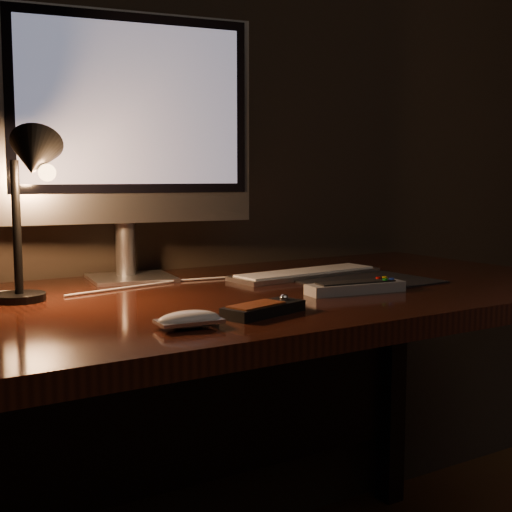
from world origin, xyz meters
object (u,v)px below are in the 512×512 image
tv_remote (355,287)px  desk_lamp (31,182)px  desk (212,349)px  monitor (129,124)px  keyboard (306,273)px  media_remote (264,309)px  mouse (189,322)px

tv_remote → desk_lamp: bearing=165.6°
desk → tv_remote: 0.33m
monitor → tv_remote: 0.60m
keyboard → media_remote: 0.46m
monitor → keyboard: monitor is taller
tv_remote → media_remote: bearing=-154.0°
monitor → desk_lamp: size_ratio=1.78×
desk_lamp → mouse: bearing=-72.0°
media_remote → keyboard: bearing=29.6°
tv_remote → desk_lamp: (-0.56, 0.24, 0.21)m
desk → mouse: 0.41m
keyboard → tv_remote: size_ratio=1.79×
desk_lamp → desk: bearing=-8.0°
mouse → media_remote: bearing=15.1°
keyboard → desk_lamp: size_ratio=1.16×
desk → keyboard: keyboard is taller
monitor → desk_lamp: 0.33m
mouse → monitor: bearing=82.4°
tv_remote → desk: bearing=143.4°
monitor → keyboard: (0.36, -0.16, -0.33)m
keyboard → mouse: mouse is taller
desk → media_remote: 0.33m
desk_lamp → media_remote: bearing=-51.7°
mouse → tv_remote: size_ratio=0.47×
desk → keyboard: bearing=6.2°
tv_remote → desk_lamp: 0.64m
monitor → mouse: bearing=-94.0°
desk → tv_remote: (0.21, -0.21, 0.14)m
monitor → desk: bearing=-54.2°
mouse → media_remote: (0.15, 0.03, 0.00)m
media_remote → tv_remote: size_ratio=0.78×
desk → mouse: mouse is taller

